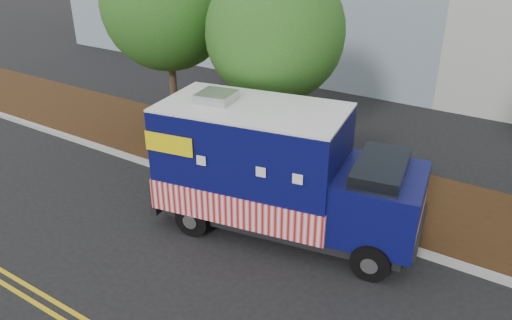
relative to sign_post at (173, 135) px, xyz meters
The scene contains 7 objects.
ground 3.93m from the sign_post, 26.16° to the right, with size 120.00×120.00×0.00m, color black.
curb 3.55m from the sign_post, ahead, with size 120.00×0.18×0.15m, color #9E9E99.
mulch_strip 4.00m from the sign_post, 28.86° to the left, with size 120.00×4.00×0.15m, color black.
tree_a 4.48m from the sign_post, 130.11° to the left, with size 4.40×4.40×6.97m.
tree_b 4.45m from the sign_post, 37.88° to the left, with size 4.09×4.09×6.38m.
sign_post is the anchor object (origin of this frame).
food_truck 4.55m from the sign_post, 14.39° to the right, with size 6.93×3.53×3.49m.
Camera 1 is at (6.69, -8.98, 7.26)m, focal length 35.00 mm.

